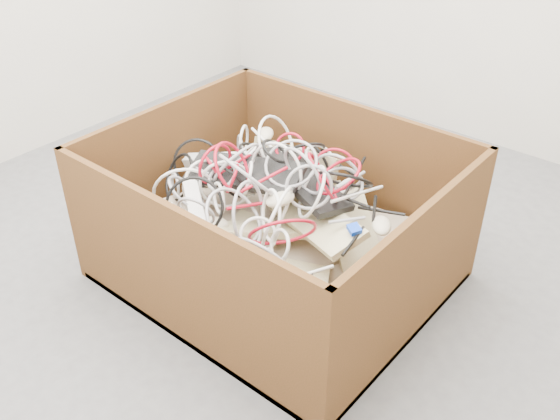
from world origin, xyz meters
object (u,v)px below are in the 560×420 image
Objects in this scene: power_strip_left at (216,160)px; power_strip_right at (195,209)px; cardboard_box at (273,244)px; vga_plug at (354,229)px.

power_strip_left is 1.09× the size of power_strip_right.
cardboard_box is at bearing -25.92° from power_strip_left.
power_strip_left is 6.86× the size of vga_plug.
cardboard_box is 0.42m from vga_plug.
power_strip_right is at bearing -70.98° from power_strip_left.
cardboard_box is 4.26× the size of power_strip_right.
power_strip_left is at bearing -155.52° from vga_plug.
vga_plug is at bearing -18.89° from power_strip_left.
power_strip_right is (0.20, -0.31, -0.00)m from power_strip_left.
power_strip_left reaches higher than vga_plug.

